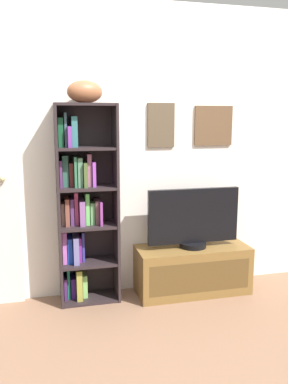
# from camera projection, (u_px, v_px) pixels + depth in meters

# --- Properties ---
(ground) EXTENTS (5.20, 5.20, 0.04)m
(ground) POSITION_uv_depth(u_px,v_px,m) (172.00, 367.00, 2.33)
(ground) COLOR #835F48
(back_wall) EXTENTS (4.80, 0.08, 2.32)m
(back_wall) POSITION_uv_depth(u_px,v_px,m) (132.00, 152.00, 3.20)
(back_wall) COLOR white
(back_wall) RESTS_ON ground
(bookshelf) EXTENTS (0.46, 0.26, 1.54)m
(bookshelf) POSITION_uv_depth(u_px,v_px,m) (82.00, 207.00, 3.05)
(bookshelf) COLOR #292022
(bookshelf) RESTS_ON ground
(football) EXTENTS (0.30, 0.22, 0.16)m
(football) POSITION_uv_depth(u_px,v_px,m) (85.00, 92.00, 2.87)
(football) COLOR #945636
(football) RESTS_ON bookshelf
(tv_stand) EXTENTS (0.93, 0.37, 0.39)m
(tv_stand) POSITION_uv_depth(u_px,v_px,m) (192.00, 269.00, 3.27)
(tv_stand) COLOR brown
(tv_stand) RESTS_ON ground
(television) EXTENTS (0.76, 0.22, 0.49)m
(television) POSITION_uv_depth(u_px,v_px,m) (193.00, 219.00, 3.20)
(television) COLOR black
(television) RESTS_ON tv_stand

